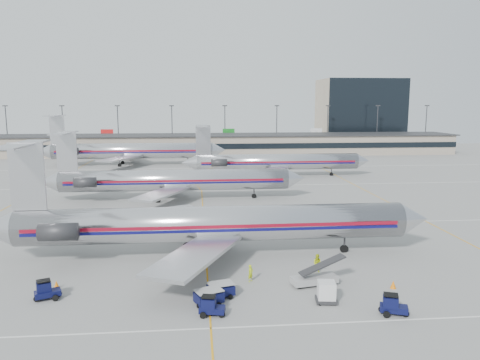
{
  "coord_description": "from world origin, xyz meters",
  "views": [
    {
      "loc": [
        -0.82,
        -49.06,
        15.73
      ],
      "look_at": [
        5.58,
        19.47,
        4.5
      ],
      "focal_mm": 35.0,
      "sensor_mm": 36.0,
      "label": 1
    }
  ],
  "objects": [
    {
      "name": "belt_loader",
      "position": [
        9.41,
        -10.77,
        0.68
      ],
      "size": [
        4.97,
        2.3,
        2.55
      ],
      "rotation": [
        0.0,
        0.0,
        0.21
      ],
      "color": "gray",
      "rests_on": "ground"
    },
    {
      "name": "cone_left",
      "position": [
        -13.04,
        -9.44,
        0.34
      ],
      "size": [
        0.53,
        0.53,
        0.68
      ],
      "primitive_type": "cone",
      "rotation": [
        0.0,
        0.0,
        -0.07
      ],
      "color": "orange",
      "rests_on": "ground"
    },
    {
      "name": "cart_inner",
      "position": [
        -0.03,
        -13.96,
        0.64
      ],
      "size": [
        2.52,
        2.17,
        1.21
      ],
      "rotation": [
        0.0,
        0.0,
        0.4
      ],
      "color": "#090C33",
      "rests_on": "ground"
    },
    {
      "name": "tug_left",
      "position": [
        -13.19,
        -11.74,
        0.74
      ],
      "size": [
        2.23,
        1.71,
        1.63
      ],
      "rotation": [
        0.0,
        0.0,
        0.41
      ],
      "color": "#090C33",
      "rests_on": "ground"
    },
    {
      "name": "tug_center",
      "position": [
        0.06,
        -15.96,
        0.71
      ],
      "size": [
        2.07,
        1.31,
        1.56
      ],
      "rotation": [
        0.0,
        0.0,
        -0.19
      ],
      "color": "#090C33",
      "rests_on": "ground"
    },
    {
      "name": "distant_building",
      "position": [
        62.0,
        128.0,
        12.5
      ],
      "size": [
        30.0,
        20.0,
        25.0
      ],
      "primitive_type": "cube",
      "color": "tan",
      "rests_on": "ground"
    },
    {
      "name": "apron_markings",
      "position": [
        0.0,
        10.0,
        0.01
      ],
      "size": [
        160.0,
        0.15,
        0.02
      ],
      "primitive_type": "cube",
      "color": "silver",
      "rests_on": "ground"
    },
    {
      "name": "jet_foreground",
      "position": [
        -0.05,
        -2.04,
        3.52
      ],
      "size": [
        46.41,
        27.33,
        12.15
      ],
      "color": "silver",
      "rests_on": "ground"
    },
    {
      "name": "cart_outer",
      "position": [
        1.0,
        -12.53,
        0.62
      ],
      "size": [
        2.38,
        1.94,
        1.17
      ],
      "rotation": [
        0.0,
        0.0,
        0.29
      ],
      "color": "#090C33",
      "rests_on": "ground"
    },
    {
      "name": "jet_third_row",
      "position": [
        15.93,
        50.96,
        3.3
      ],
      "size": [
        41.51,
        25.53,
        11.35
      ],
      "color": "silver",
      "rests_on": "ground"
    },
    {
      "name": "tug_right",
      "position": [
        13.69,
        -17.11,
        0.75
      ],
      "size": [
        2.25,
        1.65,
        1.65
      ],
      "rotation": [
        0.0,
        0.0,
        -0.35
      ],
      "color": "#090C33",
      "rests_on": "ground"
    },
    {
      "name": "ramp_worker_near",
      "position": [
        3.83,
        -9.41,
        0.77
      ],
      "size": [
        0.66,
        0.65,
        1.54
      ],
      "primitive_type": "imported",
      "rotation": [
        0.0,
        0.0,
        0.75
      ],
      "color": "#B0C812",
      "rests_on": "ground"
    },
    {
      "name": "cone_right",
      "position": [
        15.91,
        -12.14,
        0.34
      ],
      "size": [
        0.65,
        0.65,
        0.69
      ],
      "primitive_type": "cone",
      "rotation": [
        0.0,
        0.0,
        -0.38
      ],
      "color": "orange",
      "rests_on": "ground"
    },
    {
      "name": "ground",
      "position": [
        0.0,
        0.0,
        0.0
      ],
      "size": [
        260.0,
        260.0,
        0.0
      ],
      "primitive_type": "plane",
      "color": "gray",
      "rests_on": "ground"
    },
    {
      "name": "jet_second_row",
      "position": [
        -5.24,
        27.83,
        3.32
      ],
      "size": [
        43.67,
        25.71,
        11.43
      ],
      "color": "silver",
      "rests_on": "ground"
    },
    {
      "name": "light_mast_row",
      "position": [
        0.0,
        112.0,
        8.58
      ],
      "size": [
        163.6,
        0.4,
        15.28
      ],
      "color": "#38383D",
      "rests_on": "ground"
    },
    {
      "name": "jet_back_row",
      "position": [
        -18.12,
        73.18,
        3.81
      ],
      "size": [
        48.04,
        29.55,
        13.14
      ],
      "color": "silver",
      "rests_on": "ground"
    },
    {
      "name": "uld_container",
      "position": [
        9.34,
        -14.48,
        0.88
      ],
      "size": [
        1.82,
        1.58,
        1.74
      ],
      "rotation": [
        0.0,
        0.0,
        -0.13
      ],
      "color": "#2D2D30",
      "rests_on": "ground"
    },
    {
      "name": "terminal",
      "position": [
        0.0,
        97.97,
        3.16
      ],
      "size": [
        162.0,
        17.0,
        6.25
      ],
      "color": "gray",
      "rests_on": "ground"
    },
    {
      "name": "ramp_worker_far",
      "position": [
        10.36,
        -7.84,
        0.9
      ],
      "size": [
        1.1,
        1.02,
        1.81
      ],
      "primitive_type": "imported",
      "rotation": [
        0.0,
        0.0,
        -0.49
      ],
      "color": "#B7C612",
      "rests_on": "ground"
    }
  ]
}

